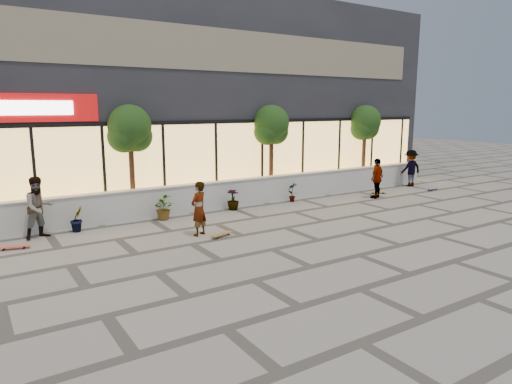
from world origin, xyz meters
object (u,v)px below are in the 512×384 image
tree_midwest (130,131)px  skateboard_left (14,246)px  skater_center (199,209)px  skater_right_near (377,178)px  tree_east (365,125)px  skateboard_right_near (378,192)px  skater_right_far (411,168)px  skateboard_center (222,234)px  tree_mideast (271,127)px  skater_left (39,207)px  skateboard_right_far (433,189)px

tree_midwest → skateboard_left: bearing=-151.2°
tree_midwest → skater_center: (0.81, -3.71, -2.16)m
skater_center → skateboard_left: (-4.87, 1.48, -0.74)m
tree_midwest → skater_right_near: bearing=-15.0°
tree_east → skateboard_right_near: bearing=-117.1°
skater_right_far → skateboard_center: skater_right_far is taller
skateboard_center → skater_center: bearing=114.9°
skater_right_near → tree_east: bearing=-143.3°
skater_center → skateboard_left: bearing=-44.3°
tree_mideast → skater_left: (-9.25, -1.40, -2.07)m
skater_left → skater_right_far: skater_left is taller
tree_midwest → skateboard_right_near: tree_midwest is taller
skateboard_left → skater_center: bearing=-3.4°
skater_center → skateboard_right_near: skater_center is taller
skater_left → skateboard_right_far: bearing=-22.5°
skater_center → skater_left: size_ratio=0.90×
skater_left → skater_right_far: (16.55, 0.00, -0.03)m
tree_mideast → skater_right_near: size_ratio=2.29×
tree_mideast → skateboard_right_far: size_ratio=5.22×
skater_right_far → tree_midwest: bearing=1.9°
tree_midwest → skateboard_left: size_ratio=4.69×
skater_right_near → skateboard_center: skater_right_near is taller
tree_mideast → skateboard_right_far: tree_mideast is taller
skater_center → skateboard_right_near: size_ratio=2.22×
skateboard_center → skateboard_right_far: bearing=-11.6°
skateboard_right_near → skateboard_center: bearing=-135.3°
tree_mideast → skateboard_right_near: 5.70m
skater_left → skater_right_far: 16.55m
tree_east → skater_right_near: bearing=-125.3°
skater_right_far → skateboard_right_near: skater_right_far is taller
tree_mideast → skateboard_right_near: (4.50, -1.95, -2.91)m
skateboard_right_near → skateboard_right_far: size_ratio=0.99×
skateboard_right_far → tree_mideast: bearing=153.7°
skateboard_left → skateboard_right_far: size_ratio=1.11×
tree_mideast → skater_left: 9.59m
tree_mideast → skateboard_center: bearing=-138.2°
tree_mideast → skater_right_near: (3.67, -2.59, -2.13)m
skater_center → tree_midwest: bearing=-105.2°
skateboard_center → skateboard_left: (-5.36, 1.99, 0.00)m
skateboard_left → skater_right_far: bearing=16.2°
skateboard_right_far → skateboard_right_near: bearing=159.0°
tree_mideast → skateboard_center: tree_mideast is taller
tree_east → skater_left: tree_east is taller
skateboard_center → skateboard_left: size_ratio=0.95×
tree_east → skateboard_right_far: 4.36m
skater_right_near → skater_right_far: 3.83m
tree_east → skater_right_near: 3.82m
tree_midwest → skater_center: tree_midwest is taller
tree_midwest → tree_mideast: same height
skater_right_far → skater_center: bearing=18.4°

